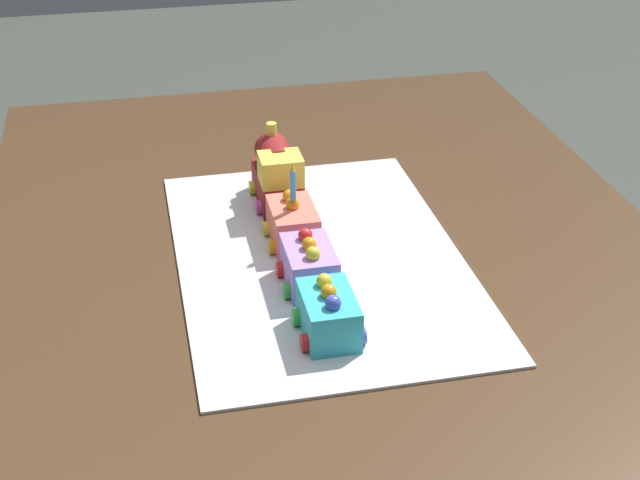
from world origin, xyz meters
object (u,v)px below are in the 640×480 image
cake_car_gondola_turquoise (328,314)px  cake_car_hopper_coral (293,224)px  birthday_candle (293,182)px  dining_table (333,319)px  cake_car_flatbed_lavender (309,265)px  cake_locomotive (277,175)px

cake_car_gondola_turquoise → cake_car_hopper_coral: bearing=180.0°
cake_car_hopper_coral → birthday_candle: bearing=0.0°
dining_table → cake_car_gondola_turquoise: (0.18, -0.05, 0.14)m
cake_car_flatbed_lavender → birthday_candle: 0.13m
cake_car_gondola_turquoise → birthday_candle: bearing=180.0°
dining_table → cake_car_hopper_coral: bearing=-137.0°
cake_car_gondola_turquoise → birthday_candle: (-0.23, 0.00, 0.07)m
cake_car_hopper_coral → cake_car_gondola_turquoise: size_ratio=1.00×
cake_car_hopper_coral → birthday_candle: (0.01, 0.00, 0.07)m
cake_car_hopper_coral → cake_car_gondola_turquoise: same height
cake_locomotive → birthday_candle: birthday_candle is taller
cake_car_gondola_turquoise → cake_locomotive: bearing=180.0°
dining_table → cake_locomotive: cake_locomotive is taller
dining_table → cake_car_gondola_turquoise: size_ratio=14.00×
dining_table → cake_car_hopper_coral: (-0.05, -0.05, 0.14)m
dining_table → birthday_candle: (-0.05, -0.05, 0.21)m
dining_table → cake_locomotive: size_ratio=10.00×
cake_car_flatbed_lavender → cake_car_gondola_turquoise: size_ratio=1.00×
birthday_candle → cake_car_gondola_turquoise: bearing=-0.0°
cake_car_hopper_coral → cake_locomotive: bearing=180.0°
cake_locomotive → cake_car_hopper_coral: size_ratio=1.40×
birthday_candle → cake_locomotive: bearing=180.0°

